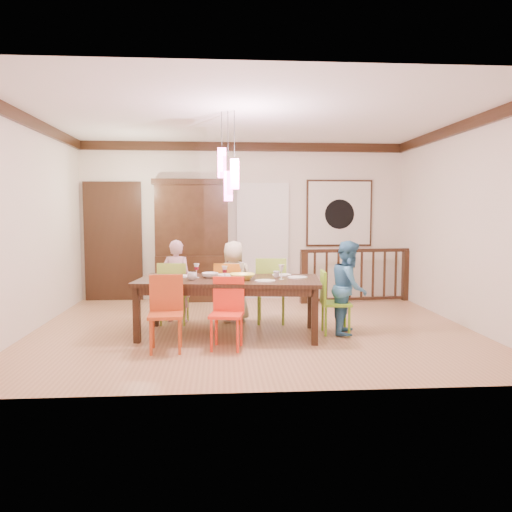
{
  "coord_description": "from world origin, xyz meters",
  "views": [
    {
      "loc": [
        -0.45,
        -6.84,
        1.61
      ],
      "look_at": [
        0.05,
        0.03,
        1.01
      ],
      "focal_mm": 35.0,
      "sensor_mm": 36.0,
      "label": 1
    }
  ],
  "objects": [
    {
      "name": "ceiling",
      "position": [
        0.0,
        0.0,
        2.9
      ],
      "size": [
        6.0,
        6.0,
        0.0
      ],
      "primitive_type": "plane",
      "rotation": [
        3.14,
        0.0,
        0.0
      ],
      "color": "white",
      "rests_on": "wall_back"
    },
    {
      "name": "crown_molding",
      "position": [
        0.0,
        0.0,
        2.82
      ],
      "size": [
        6.0,
        5.0,
        0.16
      ],
      "primitive_type": null,
      "color": "black",
      "rests_on": "wall_back"
    },
    {
      "name": "wine_glass_d",
      "position": [
        0.34,
        -0.49,
        0.84
      ],
      "size": [
        0.08,
        0.08,
        0.19
      ],
      "primitive_type": null,
      "color": "silver",
      "rests_on": "dining_table"
    },
    {
      "name": "balustrade",
      "position": [
        2.0,
        1.95,
        0.5
      ],
      "size": [
        2.07,
        0.27,
        0.96
      ],
      "rotation": [
        0.0,
        0.0,
        0.09
      ],
      "color": "black",
      "rests_on": "floor"
    },
    {
      "name": "chair_near_left",
      "position": [
        -1.08,
        -1.09,
        0.5
      ],
      "size": [
        0.41,
        0.41,
        0.88
      ],
      "rotation": [
        0.0,
        0.0,
        0.05
      ],
      "color": "#B6431B",
      "rests_on": "floor"
    },
    {
      "name": "panel_door",
      "position": [
        -2.4,
        2.45,
        1.05
      ],
      "size": [
        1.04,
        0.07,
        2.24
      ],
      "primitive_type": "cube",
      "color": "black",
      "rests_on": "wall_back"
    },
    {
      "name": "plate_end_right",
      "position": [
        0.57,
        -0.35,
        0.76
      ],
      "size": [
        0.26,
        0.26,
        0.01
      ],
      "primitive_type": "cylinder",
      "color": "white",
      "rests_on": "dining_table"
    },
    {
      "name": "chair_far_right",
      "position": [
        0.29,
        0.34,
        0.55
      ],
      "size": [
        0.49,
        0.49,
        0.96
      ],
      "rotation": [
        0.0,
        0.0,
        3.01
      ],
      "color": "#7EAB30",
      "rests_on": "floor"
    },
    {
      "name": "china_hutch",
      "position": [
        -0.96,
        2.3,
        1.11
      ],
      "size": [
        1.4,
        0.46,
        2.21
      ],
      "color": "black",
      "rests_on": "floor"
    },
    {
      "name": "plate_near_mid",
      "position": [
        0.11,
        -0.67,
        0.76
      ],
      "size": [
        0.26,
        0.26,
        0.01
      ],
      "primitive_type": "cylinder",
      "color": "white",
      "rests_on": "dining_table"
    },
    {
      "name": "plate_far_left",
      "position": [
        -0.98,
        -0.11,
        0.76
      ],
      "size": [
        0.26,
        0.26,
        0.01
      ],
      "primitive_type": "cylinder",
      "color": "white",
      "rests_on": "dining_table"
    },
    {
      "name": "person_end_right",
      "position": [
        1.26,
        -0.39,
        0.62
      ],
      "size": [
        0.64,
        0.72,
        1.24
      ],
      "primitive_type": "imported",
      "rotation": [
        0.0,
        0.0,
        1.25
      ],
      "color": "teal",
      "rests_on": "floor"
    },
    {
      "name": "small_bowl",
      "position": [
        -0.58,
        -0.27,
        0.78
      ],
      "size": [
        0.23,
        0.23,
        0.07
      ],
      "primitive_type": "imported",
      "rotation": [
        0.0,
        0.0,
        0.05
      ],
      "color": "white",
      "rests_on": "dining_table"
    },
    {
      "name": "plate_near_left",
      "position": [
        -1.07,
        -0.62,
        0.76
      ],
      "size": [
        0.26,
        0.26,
        0.01
      ],
      "primitive_type": "cylinder",
      "color": "white",
      "rests_on": "dining_table"
    },
    {
      "name": "chair_far_mid",
      "position": [
        -0.31,
        0.41,
        0.51
      ],
      "size": [
        0.47,
        0.47,
        0.89
      ],
      "rotation": [
        0.0,
        0.0,
        2.94
      ],
      "color": "orange",
      "rests_on": "floor"
    },
    {
      "name": "person_far_left",
      "position": [
        -1.09,
        0.49,
        0.61
      ],
      "size": [
        0.49,
        0.37,
        1.22
      ],
      "primitive_type": "imported",
      "rotation": [
        0.0,
        0.0,
        2.95
      ],
      "color": "#DCA7B8",
      "rests_on": "floor"
    },
    {
      "name": "wall_left",
      "position": [
        -3.0,
        0.0,
        1.45
      ],
      "size": [
        0.0,
        5.0,
        5.0
      ],
      "primitive_type": "plane",
      "rotation": [
        1.57,
        0.0,
        1.57
      ],
      "color": "beige",
      "rests_on": "floor"
    },
    {
      "name": "napkin",
      "position": [
        -0.44,
        -0.74,
        0.76
      ],
      "size": [
        0.18,
        0.14,
        0.01
      ],
      "primitive_type": "cube",
      "color": "#D83359",
      "rests_on": "dining_table"
    },
    {
      "name": "person_far_mid",
      "position": [
        -0.25,
        0.47,
        0.6
      ],
      "size": [
        0.62,
        0.43,
        1.2
      ],
      "primitive_type": "imported",
      "rotation": [
        0.0,
        0.0,
        3.22
      ],
      "color": "beige",
      "rests_on": "floor"
    },
    {
      "name": "chair_near_mid",
      "position": [
        -0.38,
        -1.04,
        0.48
      ],
      "size": [
        0.44,
        0.44,
        0.84
      ],
      "rotation": [
        0.0,
        0.0,
        -0.17
      ],
      "color": "#F8321A",
      "rests_on": "floor"
    },
    {
      "name": "plate_far_right",
      "position": [
        0.4,
        -0.08,
        0.76
      ],
      "size": [
        0.26,
        0.26,
        0.01
      ],
      "primitive_type": "cylinder",
      "color": "white",
      "rests_on": "dining_table"
    },
    {
      "name": "dining_table",
      "position": [
        -0.34,
        -0.36,
        0.68
      ],
      "size": [
        2.47,
        1.35,
        0.75
      ],
      "rotation": [
        0.0,
        0.0,
        -0.12
      ],
      "color": "black",
      "rests_on": "floor"
    },
    {
      "name": "wine_glass_b",
      "position": [
        -0.16,
        -0.18,
        0.84
      ],
      "size": [
        0.08,
        0.08,
        0.19
      ],
      "primitive_type": null,
      "color": "silver",
      "rests_on": "dining_table"
    },
    {
      "name": "wall_right",
      "position": [
        3.0,
        0.0,
        1.45
      ],
      "size": [
        0.0,
        5.0,
        5.0
      ],
      "primitive_type": "plane",
      "rotation": [
        1.57,
        0.0,
        -1.57
      ],
      "color": "beige",
      "rests_on": "floor"
    },
    {
      "name": "chair_far_left",
      "position": [
        -1.12,
        0.38,
        0.52
      ],
      "size": [
        0.45,
        0.45,
        0.9
      ],
      "rotation": [
        0.0,
        0.0,
        3.04
      ],
      "color": "#95BC3A",
      "rests_on": "floor"
    },
    {
      "name": "white_doorway",
      "position": [
        0.35,
        2.46,
        1.05
      ],
      "size": [
        0.97,
        0.05,
        2.22
      ],
      "primitive_type": "cube",
      "color": "silver",
      "rests_on": "wall_back"
    },
    {
      "name": "wine_glass_c",
      "position": [
        -0.39,
        -0.58,
        0.84
      ],
      "size": [
        0.08,
        0.08,
        0.19
      ],
      "primitive_type": null,
      "color": "#590C19",
      "rests_on": "dining_table"
    },
    {
      "name": "cup_left",
      "position": [
        -0.81,
        -0.48,
        0.8
      ],
      "size": [
        0.15,
        0.15,
        0.1
      ],
      "primitive_type": "imported",
      "rotation": [
        0.0,
        0.0,
        0.21
      ],
      "color": "silver",
      "rests_on": "dining_table"
    },
    {
      "name": "wall_back",
      "position": [
        0.0,
        2.5,
        1.45
      ],
      "size": [
        6.0,
        0.0,
        6.0
      ],
      "primitive_type": "plane",
      "rotation": [
        1.57,
        0.0,
        0.0
      ],
      "color": "beige",
      "rests_on": "floor"
    },
    {
      "name": "painting",
      "position": [
        1.8,
        2.46,
        1.6
      ],
      "size": [
        1.25,
        0.06,
        1.25
      ],
      "color": "black",
      "rests_on": "wall_back"
    },
    {
      "name": "chair_end_right",
      "position": [
        1.08,
        -0.39,
        0.48
      ],
      "size": [
        0.41,
        0.41,
        0.84
      ],
      "rotation": [
        0.0,
        0.0,
        1.5
      ],
      "color": "#76B922",
      "rests_on": "floor"
    },
    {
      "name": "pendant_cluster",
      "position": [
        -0.34,
        -0.36,
        2.11
      ],
      "size": [
        0.27,
        0.21,
        1.14
      ],
      "color": "#FF4CA8",
      "rests_on": "ceiling"
    },
    {
      "name": "wine_glass_a",
      "position": [
        -0.76,
        -0.24,
        0.84
      ],
      "size": [
        0.08,
        0.08,
        0.19
      ],
      "primitive_type": null,
      "color": "#590C19",
      "rests_on": "dining_table"
    },
    {
      "name": "cup_right",
      "position": [
        0.3,
        -0.28,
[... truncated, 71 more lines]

